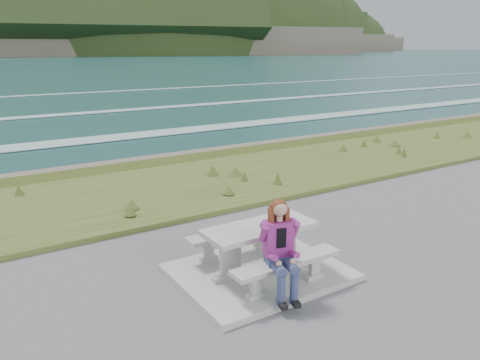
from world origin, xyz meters
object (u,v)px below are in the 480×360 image
at_px(picnic_table, 260,236).
at_px(seated_woman, 282,262).
at_px(bench_landward, 287,266).
at_px(bench_seaward, 236,235).

relative_size(picnic_table, seated_woman, 1.28).
bearing_deg(picnic_table, bench_landward, -90.00).
xyz_separation_m(picnic_table, bench_seaward, (0.00, 0.70, -0.23)).
bearing_deg(bench_seaward, picnic_table, -90.00).
distance_m(picnic_table, seated_woman, 0.85).
relative_size(bench_seaward, seated_woman, 1.28).
bearing_deg(bench_seaward, seated_woman, -97.33).
height_order(picnic_table, bench_landward, picnic_table).
xyz_separation_m(picnic_table, seated_woman, (-0.20, -0.83, -0.07)).
bearing_deg(bench_landward, picnic_table, 90.00).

